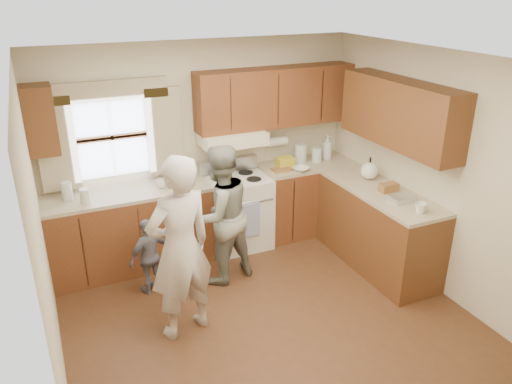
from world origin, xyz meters
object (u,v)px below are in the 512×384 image
stove (236,211)px  woman_left (180,249)px  woman_right (220,215)px  child (150,256)px

stove → woman_left: (-1.10, -1.37, 0.42)m
woman_left → woman_right: 0.97m
woman_left → woman_right: woman_left is taller
stove → woman_right: size_ratio=0.69×
woman_left → child: size_ratio=2.09×
woman_left → stove: bearing=-143.7°
woman_right → child: woman_right is taller
stove → woman_right: bearing=-124.7°
woman_right → stove: bearing=-140.0°
woman_right → woman_left: bearing=32.8°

